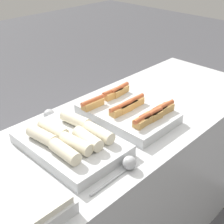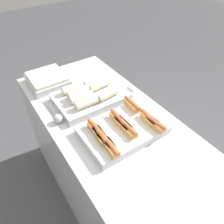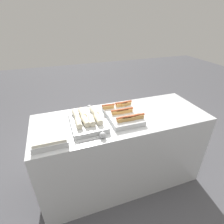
{
  "view_description": "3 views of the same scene",
  "coord_description": "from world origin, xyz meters",
  "px_view_note": "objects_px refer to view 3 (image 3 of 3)",
  "views": [
    {
      "loc": [
        -1.03,
        -0.9,
        1.72
      ],
      "look_at": [
        -0.11,
        0.0,
        0.99
      ],
      "focal_mm": 50.0,
      "sensor_mm": 36.0,
      "label": 1
    },
    {
      "loc": [
        0.68,
        -0.53,
        1.83
      ],
      "look_at": [
        -0.11,
        0.0,
        0.99
      ],
      "focal_mm": 35.0,
      "sensor_mm": 36.0,
      "label": 2
    },
    {
      "loc": [
        -0.61,
        -1.44,
        1.84
      ],
      "look_at": [
        -0.11,
        0.0,
        0.99
      ],
      "focal_mm": 28.0,
      "sensor_mm": 36.0,
      "label": 3
    }
  ],
  "objects_px": {
    "serving_spoon_far": "(88,108)",
    "serving_spoon_near": "(102,136)",
    "tray_wraps": "(87,120)",
    "tray_side_front": "(50,138)",
    "tray_hotdogs": "(122,114)"
  },
  "relations": [
    {
      "from": "serving_spoon_far",
      "to": "tray_hotdogs",
      "type": "bearing_deg",
      "value": -42.55
    },
    {
      "from": "tray_side_front",
      "to": "serving_spoon_near",
      "type": "height_order",
      "value": "tray_side_front"
    },
    {
      "from": "tray_hotdogs",
      "to": "tray_side_front",
      "type": "height_order",
      "value": "tray_hotdogs"
    },
    {
      "from": "tray_side_front",
      "to": "serving_spoon_far",
      "type": "xyz_separation_m",
      "value": [
        0.42,
        0.44,
        -0.01
      ]
    },
    {
      "from": "tray_hotdogs",
      "to": "serving_spoon_near",
      "type": "relative_size",
      "value": 1.9
    },
    {
      "from": "tray_wraps",
      "to": "tray_side_front",
      "type": "bearing_deg",
      "value": -155.04
    },
    {
      "from": "serving_spoon_near",
      "to": "serving_spoon_far",
      "type": "distance_m",
      "value": 0.54
    },
    {
      "from": "tray_side_front",
      "to": "serving_spoon_far",
      "type": "height_order",
      "value": "tray_side_front"
    },
    {
      "from": "tray_hotdogs",
      "to": "serving_spoon_far",
      "type": "relative_size",
      "value": 1.86
    },
    {
      "from": "tray_side_front",
      "to": "serving_spoon_near",
      "type": "xyz_separation_m",
      "value": [
        0.42,
        -0.1,
        -0.01
      ]
    },
    {
      "from": "tray_wraps",
      "to": "serving_spoon_near",
      "type": "distance_m",
      "value": 0.28
    },
    {
      "from": "tray_wraps",
      "to": "serving_spoon_near",
      "type": "xyz_separation_m",
      "value": [
        0.07,
        -0.27,
        -0.01
      ]
    },
    {
      "from": "tray_wraps",
      "to": "serving_spoon_far",
      "type": "relative_size",
      "value": 1.88
    },
    {
      "from": "serving_spoon_far",
      "to": "serving_spoon_near",
      "type": "bearing_deg",
      "value": -90.25
    },
    {
      "from": "tray_wraps",
      "to": "serving_spoon_far",
      "type": "xyz_separation_m",
      "value": [
        0.07,
        0.27,
        -0.01
      ]
    }
  ]
}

